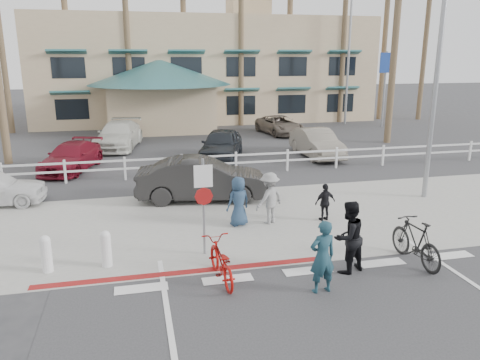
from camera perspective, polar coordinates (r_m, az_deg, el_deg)
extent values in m
plane|color=#333335|center=(11.31, 9.33, -12.23)|extent=(140.00, 140.00, 0.00)
cube|color=#333335|center=(9.74, 13.95, -17.30)|extent=(12.00, 16.00, 0.01)
cube|color=gray|center=(15.21, 2.95, -4.73)|extent=(22.00, 7.00, 0.01)
cube|color=#333335|center=(18.91, -0.36, -0.75)|extent=(40.00, 5.00, 0.01)
cube|color=#333335|center=(28.02, -4.62, 4.39)|extent=(50.00, 16.00, 0.01)
cube|color=maroon|center=(11.69, -7.02, -11.14)|extent=(7.00, 0.25, 0.02)
imported|color=#970B08|center=(11.04, -2.38, -9.88)|extent=(0.80, 1.92, 0.98)
imported|color=#193A48|center=(10.56, 10.02, -9.22)|extent=(0.66, 0.47, 1.69)
imported|color=black|center=(12.67, 20.63, -7.02)|extent=(0.67, 2.00, 1.19)
imported|color=black|center=(11.62, 13.06, -6.79)|extent=(1.06, 0.95, 1.80)
imported|color=gray|center=(14.59, 3.61, -2.23)|extent=(1.22, 1.05, 1.64)
imported|color=black|center=(15.11, 10.33, -2.69)|extent=(0.75, 0.41, 1.22)
imported|color=navy|center=(14.39, -0.19, -2.63)|extent=(0.88, 0.72, 1.56)
imported|color=black|center=(17.00, -4.61, 0.10)|extent=(4.92, 2.36, 1.56)
imported|color=maroon|center=(22.74, -19.87, 2.66)|extent=(2.96, 4.64, 1.25)
imported|color=black|center=(23.63, -2.29, 4.34)|extent=(3.22, 4.86, 1.54)
imported|color=gray|center=(24.63, 9.32, 4.48)|extent=(1.54, 4.40, 1.45)
imported|color=silver|center=(27.49, -14.56, 5.32)|extent=(3.00, 5.42, 1.48)
imported|color=#6D6055|center=(31.52, 4.86, 6.68)|extent=(2.60, 4.60, 1.21)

